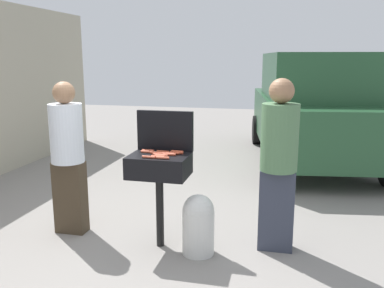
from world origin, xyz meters
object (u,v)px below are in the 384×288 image
(hot_dog_2, at_px, (159,155))
(hot_dog_6, at_px, (163,152))
(hot_dog_0, at_px, (169,155))
(hot_dog_8, at_px, (177,153))
(hot_dog_13, at_px, (177,152))
(propane_tank, at_px, (198,223))
(bbq_grill, at_px, (159,169))
(hot_dog_4, at_px, (156,153))
(person_left, at_px, (68,153))
(hot_dog_3, at_px, (173,153))
(hot_dog_1, at_px, (163,158))
(hot_dog_5, at_px, (149,157))
(hot_dog_12, at_px, (161,156))
(parked_minivan, at_px, (314,108))
(hot_dog_10, at_px, (168,154))
(person_right, at_px, (279,160))
(hot_dog_11, at_px, (147,152))
(hot_dog_7, at_px, (158,157))
(hot_dog_9, at_px, (148,151))

(hot_dog_2, xyz_separation_m, hot_dog_6, (0.00, 0.13, 0.00))
(hot_dog_0, distance_m, hot_dog_8, 0.11)
(hot_dog_13, height_order, propane_tank, hot_dog_13)
(bbq_grill, distance_m, hot_dog_4, 0.17)
(hot_dog_0, bearing_deg, hot_dog_8, 62.26)
(hot_dog_6, height_order, propane_tank, hot_dog_6)
(person_left, bearing_deg, hot_dog_8, -4.00)
(hot_dog_3, bearing_deg, bbq_grill, -158.02)
(hot_dog_1, height_order, hot_dog_8, same)
(hot_dog_3, relative_size, hot_dog_5, 1.00)
(hot_dog_13, bearing_deg, propane_tank, -38.64)
(hot_dog_12, bearing_deg, propane_tank, -1.36)
(hot_dog_13, relative_size, parked_minivan, 0.03)
(hot_dog_2, distance_m, hot_dog_8, 0.19)
(hot_dog_10, bearing_deg, hot_dog_1, -91.25)
(hot_dog_2, distance_m, person_right, 1.19)
(hot_dog_0, height_order, hot_dog_3, same)
(hot_dog_12, bearing_deg, hot_dog_1, -64.80)
(hot_dog_11, relative_size, parked_minivan, 0.03)
(hot_dog_0, distance_m, hot_dog_7, 0.14)
(hot_dog_2, xyz_separation_m, hot_dog_4, (-0.05, 0.06, 0.00))
(hot_dog_2, xyz_separation_m, hot_dog_3, (0.12, 0.09, 0.00))
(hot_dog_3, distance_m, hot_dog_7, 0.20)
(hot_dog_0, distance_m, hot_dog_2, 0.10)
(hot_dog_0, relative_size, hot_dog_11, 1.00)
(hot_dog_1, relative_size, hot_dog_13, 1.00)
(person_right, bearing_deg, hot_dog_10, 25.92)
(hot_dog_8, bearing_deg, hot_dog_11, -174.55)
(hot_dog_3, bearing_deg, hot_dog_9, 168.72)
(hot_dog_3, bearing_deg, hot_dog_7, -121.41)
(hot_dog_1, xyz_separation_m, hot_dog_8, (0.07, 0.24, 0.00))
(hot_dog_6, distance_m, hot_dog_13, 0.15)
(propane_tank, xyz_separation_m, person_right, (0.75, 0.29, 0.63))
(hot_dog_4, xyz_separation_m, parked_minivan, (1.74, 4.07, 0.03))
(hot_dog_5, xyz_separation_m, hot_dog_6, (0.07, 0.25, 0.00))
(hot_dog_1, bearing_deg, hot_dog_4, 123.78)
(hot_dog_8, relative_size, hot_dog_9, 1.00)
(hot_dog_2, relative_size, hot_dog_7, 1.00)
(hot_dog_10, xyz_separation_m, person_left, (-1.17, 0.09, -0.07))
(hot_dog_5, relative_size, person_right, 0.07)
(hot_dog_4, distance_m, hot_dog_10, 0.12)
(hot_dog_5, height_order, hot_dog_6, same)
(hot_dog_1, height_order, hot_dog_4, same)
(hot_dog_9, bearing_deg, hot_dog_7, -51.51)
(hot_dog_12, distance_m, propane_tank, 0.77)
(hot_dog_0, distance_m, hot_dog_4, 0.15)
(hot_dog_7, height_order, hot_dog_11, same)
(person_right, bearing_deg, parked_minivan, -81.70)
(hot_dog_9, relative_size, hot_dog_11, 1.00)
(hot_dog_0, bearing_deg, hot_dog_6, 133.76)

